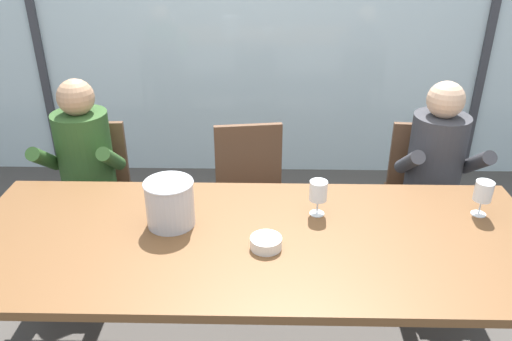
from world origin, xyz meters
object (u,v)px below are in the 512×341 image
at_px(person_olive_shirt, 83,168).
at_px(dining_table, 254,248).
at_px(chair_center, 424,185).
at_px(person_charcoal_jacket, 438,171).
at_px(tasting_bowl, 266,243).
at_px(chair_left_of_center, 250,186).
at_px(chair_near_curtain, 93,183).
at_px(ice_bucket_primary, 170,202).
at_px(wine_glass_near_bucket, 483,193).
at_px(wine_glass_by_left_taster, 318,191).

bearing_deg(person_olive_shirt, dining_table, -38.34).
relative_size(chair_center, person_charcoal_jacket, 0.73).
relative_size(dining_table, tasting_bowl, 18.93).
height_order(person_olive_shirt, tasting_bowl, person_olive_shirt).
xyz_separation_m(chair_left_of_center, person_charcoal_jacket, (1.09, -0.11, 0.17)).
height_order(chair_left_of_center, chair_center, same).
bearing_deg(chair_center, chair_near_curtain, -174.81).
relative_size(chair_center, ice_bucket_primary, 3.82).
xyz_separation_m(person_charcoal_jacket, wine_glass_near_bucket, (0.01, -0.56, 0.17)).
distance_m(dining_table, ice_bucket_primary, 0.43).
relative_size(chair_near_curtain, wine_glass_near_bucket, 4.97).
bearing_deg(wine_glass_by_left_taster, chair_center, 44.34).
bearing_deg(person_olive_shirt, wine_glass_by_left_taster, -24.96).
height_order(dining_table, chair_near_curtain, chair_near_curtain).
distance_m(chair_near_curtain, tasting_bowl, 1.48).
height_order(tasting_bowl, wine_glass_by_left_taster, wine_glass_by_left_taster).
xyz_separation_m(dining_table, wine_glass_by_left_taster, (0.29, 0.20, 0.18)).
bearing_deg(person_charcoal_jacket, chair_center, 96.55).
distance_m(chair_near_curtain, wine_glass_near_bucket, 2.23).
bearing_deg(wine_glass_near_bucket, person_olive_shirt, 164.92).
distance_m(person_olive_shirt, tasting_bowl, 1.38).
bearing_deg(wine_glass_by_left_taster, chair_near_curtain, 152.16).
bearing_deg(chair_left_of_center, wine_glass_by_left_taster, -71.75).
bearing_deg(tasting_bowl, dining_table, 122.51).
bearing_deg(ice_bucket_primary, wine_glass_by_left_taster, 8.21).
bearing_deg(dining_table, person_charcoal_jacket, 36.36).
height_order(chair_center, wine_glass_by_left_taster, wine_glass_by_left_taster).
distance_m(chair_left_of_center, person_olive_shirt, 1.00).
bearing_deg(person_charcoal_jacket, chair_left_of_center, 173.65).
bearing_deg(tasting_bowl, chair_near_curtain, 137.96).
bearing_deg(wine_glass_near_bucket, person_charcoal_jacket, 91.28).
height_order(person_charcoal_jacket, ice_bucket_primary, person_charcoal_jacket).
distance_m(person_olive_shirt, ice_bucket_primary, 0.95).
height_order(chair_left_of_center, tasting_bowl, chair_left_of_center).
bearing_deg(chair_left_of_center, chair_center, -6.29).
bearing_deg(tasting_bowl, wine_glass_near_bucket, 16.02).
bearing_deg(wine_glass_near_bucket, chair_near_curtain, 161.79).
relative_size(chair_near_curtain, tasting_bowl, 6.35).
distance_m(chair_left_of_center, wine_glass_near_bucket, 1.34).
height_order(chair_near_curtain, ice_bucket_primary, ice_bucket_primary).
bearing_deg(ice_bucket_primary, chair_center, 30.04).
xyz_separation_m(dining_table, chair_left_of_center, (-0.05, 0.88, -0.17)).
distance_m(chair_left_of_center, wine_glass_by_left_taster, 0.84).
distance_m(person_olive_shirt, wine_glass_near_bucket, 2.17).
height_order(chair_near_curtain, person_olive_shirt, person_olive_shirt).
height_order(dining_table, wine_glass_by_left_taster, wine_glass_by_left_taster).
relative_size(chair_left_of_center, wine_glass_by_left_taster, 4.97).
xyz_separation_m(chair_center, wine_glass_near_bucket, (0.03, -0.71, 0.35)).
distance_m(chair_left_of_center, chair_center, 1.08).
distance_m(chair_center, tasting_bowl, 1.42).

